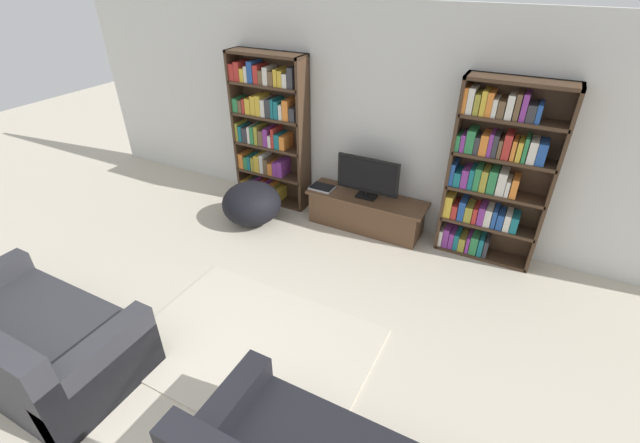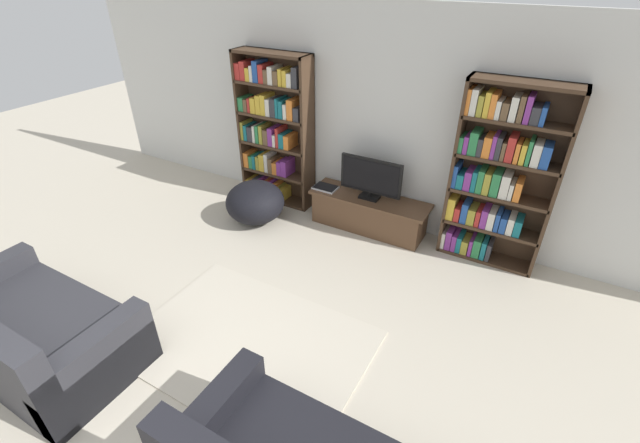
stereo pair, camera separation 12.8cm
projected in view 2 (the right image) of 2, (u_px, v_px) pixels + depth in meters
name	position (u px, v px, depth m)	size (l,w,h in m)	color
wall_back	(378.00, 122.00, 5.04)	(8.80, 0.06, 2.60)	silver
bookshelf_left	(274.00, 130.00, 5.64)	(1.04, 0.30, 2.00)	#422D1E
bookshelf_right	(498.00, 177.00, 4.46)	(1.04, 0.30, 2.00)	#422D1E
tv_stand	(369.00, 213.00, 5.37)	(1.49, 0.45, 0.44)	brown
television	(371.00, 178.00, 5.10)	(0.77, 0.16, 0.52)	black
laptop	(325.00, 188.00, 5.45)	(0.30, 0.21, 0.03)	silver
area_rug	(249.00, 343.00, 3.84)	(2.08, 1.48, 0.02)	beige
couch_left_sectional	(33.00, 334.00, 3.56)	(1.76, 0.97, 0.84)	#2D2D33
beanbag_ottoman	(255.00, 202.00, 5.51)	(0.75, 0.75, 0.53)	black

